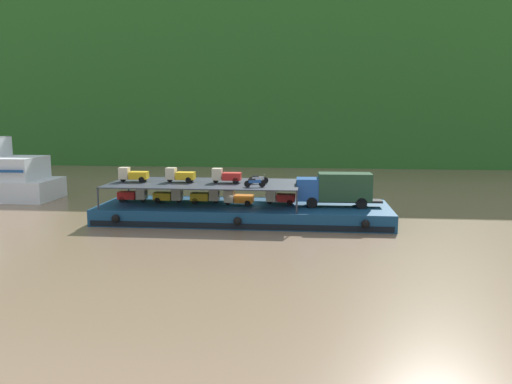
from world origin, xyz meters
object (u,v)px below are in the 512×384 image
at_px(mini_truck_lower_bow, 280,197).
at_px(mini_truck_upper_mid, 180,175).
at_px(mini_truck_lower_aft, 169,195).
at_px(mini_truck_upper_fore, 226,176).
at_px(mini_truck_lower_fore, 238,198).
at_px(motorcycle_upper_port, 255,182).
at_px(motorcycle_upper_centre, 258,179).
at_px(cargo_barge, 244,212).
at_px(mini_truck_lower_mid, 206,196).
at_px(mini_truck_upper_stern, 133,175).
at_px(mini_truck_lower_stern, 133,195).
at_px(covered_lorry, 336,188).

distance_m(mini_truck_lower_bow, mini_truck_upper_mid, 9.77).
distance_m(mini_truck_lower_aft, mini_truck_upper_fore, 5.95).
xyz_separation_m(mini_truck_lower_fore, motorcycle_upper_port, (1.73, -1.90, 1.74)).
height_order(mini_truck_lower_aft, motorcycle_upper_centre, motorcycle_upper_centre).
relative_size(motorcycle_upper_port, motorcycle_upper_centre, 1.00).
height_order(cargo_barge, mini_truck_lower_bow, mini_truck_lower_bow).
height_order(mini_truck_lower_mid, mini_truck_upper_mid, mini_truck_upper_mid).
bearing_deg(mini_truck_lower_bow, mini_truck_upper_stern, -178.40).
relative_size(cargo_barge, mini_truck_upper_fore, 9.80).
xyz_separation_m(mini_truck_lower_fore, mini_truck_lower_bow, (3.86, 0.95, 0.00)).
distance_m(mini_truck_lower_stern, mini_truck_upper_fore, 9.41).
relative_size(mini_truck_upper_stern, mini_truck_upper_fore, 1.01).
distance_m(mini_truck_lower_fore, mini_truck_lower_bow, 3.97).
bearing_deg(mini_truck_lower_stern, mini_truck_upper_mid, -2.63).
bearing_deg(mini_truck_lower_fore, motorcycle_upper_port, -47.66).
bearing_deg(mini_truck_lower_aft, motorcycle_upper_centre, -1.58).
bearing_deg(mini_truck_upper_mid, mini_truck_upper_stern, -178.24).
xyz_separation_m(mini_truck_lower_aft, mini_truck_lower_bow, (10.71, 0.21, 0.00)).
bearing_deg(mini_truck_lower_stern, mini_truck_upper_stern, -63.29).
distance_m(covered_lorry, mini_truck_lower_aft, 15.92).
xyz_separation_m(mini_truck_lower_mid, mini_truck_lower_fore, (3.26, -0.79, 0.00)).
distance_m(cargo_barge, motorcycle_upper_centre, 3.44).
bearing_deg(cargo_barge, mini_truck_upper_mid, 177.97).
distance_m(mini_truck_upper_mid, motorcycle_upper_port, 7.89).
xyz_separation_m(mini_truck_upper_stern, mini_truck_upper_fore, (9.01, 0.11, 0.00)).
xyz_separation_m(mini_truck_lower_aft, motorcycle_upper_centre, (8.66, -0.24, 1.74)).
bearing_deg(cargo_barge, mini_truck_lower_stern, 177.71).
bearing_deg(mini_truck_lower_stern, mini_truck_lower_aft, -2.79).
bearing_deg(mini_truck_upper_fore, mini_truck_lower_stern, 178.45).
xyz_separation_m(mini_truck_lower_fore, mini_truck_upper_mid, (-5.71, 0.69, 2.00)).
xyz_separation_m(mini_truck_lower_stern, mini_truck_lower_aft, (3.58, -0.17, 0.00)).
distance_m(mini_truck_lower_stern, mini_truck_lower_fore, 10.47).
bearing_deg(mini_truck_lower_aft, mini_truck_lower_mid, 0.87).
distance_m(mini_truck_upper_stern, mini_truck_upper_mid, 4.55).
xyz_separation_m(mini_truck_upper_mid, mini_truck_upper_fore, (4.46, -0.03, 0.00)).
bearing_deg(mini_truck_lower_stern, covered_lorry, -1.87).
bearing_deg(mini_truck_lower_stern, mini_truck_upper_fore, -1.55).
distance_m(mini_truck_lower_fore, mini_truck_upper_fore, 2.45).
bearing_deg(motorcycle_upper_centre, covered_lorry, -1.76).
relative_size(mini_truck_upper_mid, mini_truck_upper_fore, 1.00).
xyz_separation_m(mini_truck_lower_aft, mini_truck_lower_fore, (6.85, -0.74, 0.00)).
bearing_deg(mini_truck_upper_mid, mini_truck_lower_bow, 1.52).
relative_size(cargo_barge, motorcycle_upper_centre, 14.21).
bearing_deg(motorcycle_upper_port, mini_truck_lower_aft, 162.91).
bearing_deg(cargo_barge, mini_truck_lower_aft, 177.96).
bearing_deg(motorcycle_upper_centre, mini_truck_lower_stern, 178.06).
bearing_deg(cargo_barge, mini_truck_upper_stern, 179.58).
xyz_separation_m(mini_truck_upper_fore, motorcycle_upper_port, (2.98, -2.57, -0.26)).
bearing_deg(mini_truck_upper_mid, mini_truck_lower_aft, 177.86).
xyz_separation_m(covered_lorry, mini_truck_lower_bow, (-5.17, 0.67, -1.00)).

